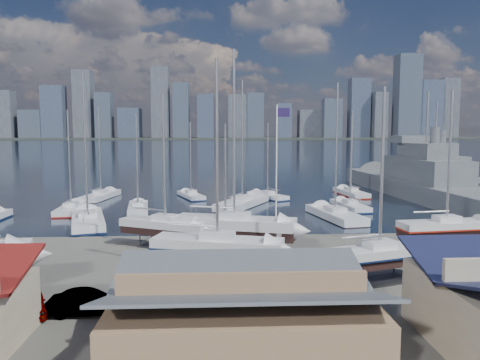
{
  "coord_description": "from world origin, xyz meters",
  "views": [
    {
      "loc": [
        -1.17,
        -47.2,
        10.66
      ],
      "look_at": [
        1.59,
        8.0,
        4.85
      ],
      "focal_mm": 35.0,
      "sensor_mm": 36.0,
      "label": 1
    }
  ],
  "objects": [
    {
      "name": "sailboat_cradle_2",
      "position": [
        -5.94,
        -4.76,
        1.98
      ],
      "size": [
        8.67,
        5.87,
        14.02
      ],
      "rotation": [
        0.0,
        0.0,
        -0.46
      ],
      "color": "#2D2D33",
      "rests_on": "ground"
    },
    {
      "name": "sailboat_moored_9",
      "position": [
        13.14,
        8.07,
        0.32
      ],
      "size": [
        5.27,
        11.72,
        17.09
      ],
      "rotation": [
        0.0,
        0.0,
        1.76
      ],
      "color": "black",
      "rests_on": "water"
    },
    {
      "name": "flagpole",
      "position": [
        4.03,
        -7.59,
        7.47
      ],
      "size": [
        1.13,
        0.12,
        12.87
      ],
      "color": "white",
      "rests_on": "ground"
    },
    {
      "name": "water",
      "position": [
        0.0,
        300.0,
        -0.15
      ],
      "size": [
        1400.0,
        600.0,
        0.4
      ],
      "primitive_type": "cube",
      "color": "#1A243D",
      "rests_on": "ground"
    },
    {
      "name": "sailboat_cradle_6",
      "position": [
        19.53,
        -6.68,
        1.98
      ],
      "size": [
        8.95,
        3.53,
        14.23
      ],
      "rotation": [
        0.0,
        0.0,
        0.13
      ],
      "color": "#2D2D33",
      "rests_on": "ground"
    },
    {
      "name": "sailboat_moored_11",
      "position": [
        20.99,
        28.4,
        0.31
      ],
      "size": [
        3.81,
        10.06,
        14.68
      ],
      "rotation": [
        0.0,
        0.0,
        1.68
      ],
      "color": "black",
      "rests_on": "water"
    },
    {
      "name": "sailboat_moored_7",
      "position": [
        2.41,
        17.78,
        0.33
      ],
      "size": [
        8.48,
        12.41,
        18.37
      ],
      "rotation": [
        0.0,
        0.0,
        1.11
      ],
      "color": "black",
      "rests_on": "water"
    },
    {
      "name": "car_b",
      "position": [
        -8.74,
        -20.53,
        0.72
      ],
      "size": [
        4.4,
        1.57,
        1.44
      ],
      "primitive_type": "imported",
      "rotation": [
        0.0,
        0.0,
        1.58
      ],
      "color": "gray",
      "rests_on": "ground"
    },
    {
      "name": "sailboat_moored_3",
      "position": [
        -15.84,
        5.9,
        0.31
      ],
      "size": [
        6.64,
        12.57,
        18.1
      ],
      "rotation": [
        0.0,
        0.0,
        1.85
      ],
      "color": "black",
      "rests_on": "water"
    },
    {
      "name": "skyline",
      "position": [
        -7.83,
        553.76,
        39.09
      ],
      "size": [
        639.14,
        43.8,
        107.69
      ],
      "color": "#475166",
      "rests_on": "far_shore"
    },
    {
      "name": "naval_ship_west",
      "position": [
        41.85,
        42.95,
        1.66
      ],
      "size": [
        11.99,
        42.85,
        17.81
      ],
      "rotation": [
        0.0,
        0.0,
        1.7
      ],
      "color": "slate",
      "rests_on": "water"
    },
    {
      "name": "sailboat_moored_4",
      "position": [
        -11.64,
        14.73,
        0.32
      ],
      "size": [
        3.78,
        9.26,
        13.58
      ],
      "rotation": [
        0.0,
        0.0,
        1.71
      ],
      "color": "black",
      "rests_on": "water"
    },
    {
      "name": "sailboat_moored_10",
      "position": [
        17.08,
        15.38,
        0.31
      ],
      "size": [
        3.62,
        9.16,
        13.33
      ],
      "rotation": [
        0.0,
        0.0,
        1.7
      ],
      "color": "black",
      "rests_on": "water"
    },
    {
      "name": "sailboat_cradle_4",
      "position": [
        0.37,
        -6.1,
        2.16
      ],
      "size": [
        11.33,
        6.06,
        17.68
      ],
      "rotation": [
        0.0,
        0.0,
        -0.29
      ],
      "color": "#2D2D33",
      "rests_on": "ground"
    },
    {
      "name": "sailboat_cradle_5",
      "position": [
        10.26,
        -15.55,
        1.95
      ],
      "size": [
        8.65,
        4.79,
        13.66
      ],
      "rotation": [
        0.0,
        0.0,
        0.31
      ],
      "color": "#2D2D33",
      "rests_on": "ground"
    },
    {
      "name": "far_shore",
      "position": [
        0.0,
        560.0,
        1.1
      ],
      "size": [
        1400.0,
        80.0,
        2.2
      ],
      "primitive_type": "cube",
      "color": "#2D332D",
      "rests_on": "ground"
    },
    {
      "name": "car_a",
      "position": [
        -12.12,
        -20.24,
        0.69
      ],
      "size": [
        3.14,
        4.34,
        1.37
      ],
      "primitive_type": "imported",
      "rotation": [
        0.0,
        0.0,
        0.43
      ],
      "color": "gray",
      "rests_on": "ground"
    },
    {
      "name": "sailboat_moored_2",
      "position": [
        -19.43,
        26.73,
        0.32
      ],
      "size": [
        4.37,
        10.36,
        15.17
      ],
      "rotation": [
        0.0,
        0.0,
        1.41
      ],
      "color": "black",
      "rests_on": "water"
    },
    {
      "name": "sailboat_moored_8",
      "position": [
        6.84,
        25.81,
        0.31
      ],
      "size": [
        6.28,
        8.36,
        12.47
      ],
      "rotation": [
        0.0,
        0.0,
        2.11
      ],
      "color": "black",
      "rests_on": "water"
    },
    {
      "name": "sailboat_moored_6",
      "position": [
        -0.18,
        6.66,
        0.31
      ],
      "size": [
        4.38,
        8.35,
        12.02
      ],
      "rotation": [
        0.0,
        0.0,
        1.29
      ],
      "color": "black",
      "rests_on": "water"
    },
    {
      "name": "sailboat_moored_1",
      "position": [
        -20.37,
        14.6,
        0.31
      ],
      "size": [
        3.27,
        9.53,
        14.01
      ],
      "rotation": [
        0.0,
        0.0,
        1.64
      ],
      "color": "black",
      "rests_on": "water"
    },
    {
      "name": "naval_ship_east",
      "position": [
        31.73,
        24.81,
        1.67
      ],
      "size": [
        10.64,
        50.95,
        18.55
      ],
      "rotation": [
        0.0,
        0.0,
        1.62
      ],
      "color": "slate",
      "rests_on": "water"
    },
    {
      "name": "sailboat_cradle_3",
      "position": [
        -1.15,
        -13.18,
        2.06
      ],
      "size": [
        10.15,
        5.21,
        15.82
      ],
      "rotation": [
        0.0,
        0.0,
        -0.27
      ],
      "color": "#2D2D33",
      "rests_on": "ground"
    },
    {
      "name": "shed_grey",
      "position": [
        0.0,
        -26.0,
        2.15
      ],
      "size": [
        12.6,
        8.4,
        4.17
      ],
      "color": "#8C6B4C",
      "rests_on": "ground"
    },
    {
      "name": "car_c",
      "position": [
        5.96,
        -20.08,
        0.75
      ],
      "size": [
        2.78,
        5.55,
        1.51
      ],
      "primitive_type": "imported",
      "rotation": [
        0.0,
        0.0,
        -0.05
      ],
      "color": "gray",
      "rests_on": "ground"
    },
    {
      "name": "sailboat_moored_5",
      "position": [
        -5.29,
        26.8,
        0.31
      ],
      "size": [
        5.08,
        8.73,
        12.6
      ],
      "rotation": [
        0.0,
        0.0,
        1.92
      ],
      "color": "black",
      "rests_on": "water"
    },
    {
      "name": "car_d",
      "position": [
        6.66,
        -21.7,
        0.81
      ],
      "size": [
        3.3,
        5.93,
        1.63
      ],
      "primitive_type": "imported",
      "rotation": [
        0.0,
        0.0,
        0.19
      ],
      "color": "gray",
      "rests_on": "ground"
    },
    {
      "name": "ground",
      "position": [
        0.0,
        -10.0,
        0.0
      ],
      "size": [
        1400.0,
        1400.0,
        0.0
      ],
      "primitive_type": "plane",
      "color": "#605E59",
      "rests_on": "ground"
    }
  ]
}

